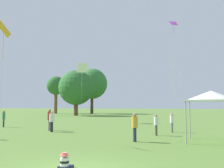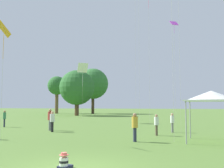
% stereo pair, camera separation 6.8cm
% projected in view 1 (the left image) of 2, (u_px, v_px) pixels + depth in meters
% --- Properties ---
extents(seated_toddler, '(0.45, 0.53, 0.57)m').
position_uv_depth(seated_toddler, '(65.00, 162.00, 9.07)').
color(seated_toddler, '#282D47').
rests_on(seated_toddler, ground).
extents(person_standing_0, '(0.44, 0.44, 1.52)m').
position_uv_depth(person_standing_0, '(156.00, 123.00, 18.97)').
color(person_standing_0, brown).
rests_on(person_standing_0, ground).
extents(person_standing_1, '(0.43, 0.43, 1.68)m').
position_uv_depth(person_standing_1, '(52.00, 120.00, 21.47)').
color(person_standing_1, black).
rests_on(person_standing_1, ground).
extents(person_standing_4, '(0.42, 0.42, 1.54)m').
position_uv_depth(person_standing_4, '(172.00, 121.00, 21.10)').
color(person_standing_4, slate).
rests_on(person_standing_4, ground).
extents(person_standing_5, '(0.50, 0.50, 1.71)m').
position_uv_depth(person_standing_5, '(135.00, 125.00, 15.76)').
color(person_standing_5, '#282D42').
rests_on(person_standing_5, ground).
extents(person_standing_6, '(0.40, 0.40, 1.66)m').
position_uv_depth(person_standing_6, '(4.00, 117.00, 26.11)').
color(person_standing_6, '#282D42').
rests_on(person_standing_6, ground).
extents(person_standing_7, '(0.56, 0.56, 1.86)m').
position_uv_depth(person_standing_7, '(50.00, 118.00, 22.69)').
color(person_standing_7, slate).
rests_on(person_standing_7, ground).
extents(canopy_tent, '(3.42, 3.42, 3.06)m').
position_uv_depth(canopy_tent, '(211.00, 96.00, 15.74)').
color(canopy_tent, white).
rests_on(canopy_tent, ground).
extents(kite_0, '(1.26, 1.24, 7.34)m').
position_uv_depth(kite_0, '(4.00, 31.00, 16.30)').
color(kite_0, orange).
rests_on(kite_0, ground).
extents(kite_3, '(0.94, 0.86, 10.77)m').
position_uv_depth(kite_3, '(174.00, 28.00, 26.57)').
color(kite_3, '#B738C6').
rests_on(kite_3, ground).
extents(kite_4, '(1.47, 1.34, 7.61)m').
position_uv_depth(kite_4, '(82.00, 69.00, 33.90)').
color(kite_4, white).
rests_on(kite_4, ground).
extents(distant_tree_0, '(7.34, 7.34, 9.53)m').
position_uv_depth(distant_tree_0, '(76.00, 88.00, 54.86)').
color(distant_tree_0, brown).
rests_on(distant_tree_0, ground).
extents(distant_tree_1, '(4.87, 4.87, 9.74)m').
position_uv_depth(distant_tree_1, '(56.00, 86.00, 68.49)').
color(distant_tree_1, brown).
rests_on(distant_tree_1, ground).
extents(distant_tree_2, '(7.87, 7.87, 11.62)m').
position_uv_depth(distant_tree_2, '(92.00, 84.00, 67.47)').
color(distant_tree_2, '#473323').
rests_on(distant_tree_2, ground).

